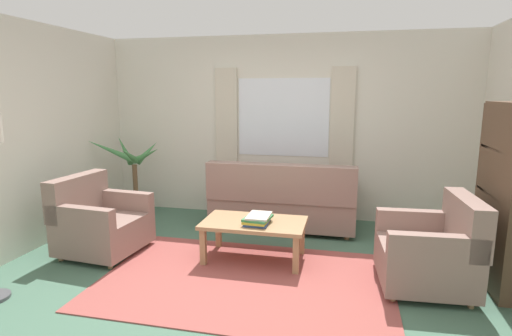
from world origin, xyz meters
TOP-DOWN VIEW (x-y plane):
  - ground_plane at (0.00, 0.00)m, footprint 6.24×6.24m
  - wall_back at (0.00, 2.26)m, footprint 5.32×0.12m
  - wall_left at (-2.66, 0.00)m, footprint 0.12×4.40m
  - window_with_curtains at (0.00, 2.18)m, footprint 1.98×0.07m
  - area_rug at (0.00, 0.00)m, footprint 2.79×1.84m
  - couch at (0.10, 1.61)m, footprint 1.90×0.82m
  - armchair_left at (-1.80, 0.34)m, footprint 0.89×0.91m
  - armchair_right at (1.72, 0.26)m, footprint 0.87×0.89m
  - coffee_table at (-0.03, 0.51)m, footprint 1.10×0.64m
  - book_stack_on_table at (0.02, 0.44)m, footprint 0.29×0.35m
  - potted_plant at (-2.11, 1.68)m, footprint 1.03×0.91m
  - bookshelf at (2.35, 0.44)m, footprint 0.30×0.94m

SIDE VIEW (x-z plane):
  - ground_plane at x=0.00m, z-range 0.00..0.00m
  - area_rug at x=0.00m, z-range 0.00..0.01m
  - armchair_left at x=-1.80m, z-range -0.09..0.79m
  - armchair_right at x=1.72m, z-range -0.09..0.79m
  - couch at x=0.10m, z-range -0.09..0.83m
  - coffee_table at x=-0.03m, z-range 0.16..0.60m
  - book_stack_on_table at x=0.02m, z-range 0.44..0.54m
  - potted_plant at x=-2.11m, z-range -0.10..1.10m
  - bookshelf at x=2.35m, z-range -0.07..1.65m
  - wall_back at x=0.00m, z-range 0.00..2.60m
  - wall_left at x=-2.66m, z-range 0.00..2.60m
  - window_with_curtains at x=0.00m, z-range 0.75..2.15m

